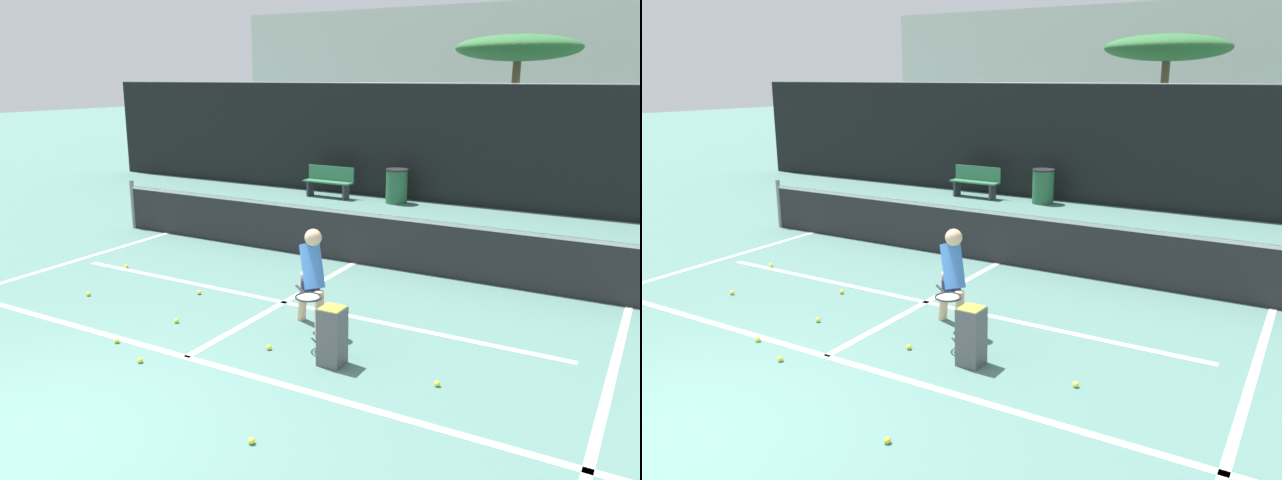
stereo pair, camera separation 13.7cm
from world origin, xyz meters
TOP-DOWN VIEW (x-y plane):
  - ground_plane at (0.00, 0.00)m, footprint 100.00×100.00m
  - court_baseline_near at (0.00, 2.09)m, footprint 11.00×0.10m
  - court_service_line at (0.00, 4.26)m, footprint 8.25×0.10m
  - court_center_mark at (0.00, 4.35)m, footprint 0.10×4.53m
  - court_sideline_left at (-4.51, 4.35)m, footprint 0.10×5.53m
  - court_sideline_right at (4.51, 4.35)m, footprint 0.10×5.53m
  - net at (0.00, 6.62)m, footprint 11.09×0.09m
  - fence_back at (0.00, 12.72)m, footprint 24.00×0.06m
  - player_practicing at (0.91, 3.53)m, footprint 0.88×1.06m
  - tennis_ball_scattered_0 at (-1.05, 1.98)m, footprint 0.07×0.07m
  - tennis_ball_scattered_1 at (-0.37, 1.71)m, footprint 0.07×0.07m
  - tennis_ball_scattered_3 at (-0.85, 2.86)m, footprint 0.07×0.07m
  - tennis_ball_scattered_4 at (1.76, 0.99)m, footprint 0.07×0.07m
  - tennis_ball_scattered_5 at (-3.37, 4.34)m, footprint 0.07×0.07m
  - tennis_ball_scattered_6 at (-1.34, 3.91)m, footprint 0.07×0.07m
  - tennis_ball_scattered_7 at (-2.78, 3.01)m, footprint 0.07×0.07m
  - tennis_ball_scattered_8 at (2.87, 2.90)m, footprint 0.07×0.07m
  - tennis_ball_scattered_9 at (0.75, 2.77)m, footprint 0.07×0.07m
  - tennis_ball_scattered_10 at (1.44, 3.45)m, footprint 0.07×0.07m
  - ball_hopper at (1.62, 2.81)m, footprint 0.28×0.28m
  - courtside_bench at (-3.48, 11.96)m, footprint 1.44×0.41m
  - trash_bin at (-1.52, 12.11)m, footprint 0.59×0.59m
  - parked_car at (-2.42, 16.02)m, footprint 1.71×4.08m
  - tree_mid at (-0.37, 19.82)m, footprint 4.27×4.27m
  - building_far at (0.00, 29.86)m, footprint 36.00×2.40m

SIDE VIEW (x-z plane):
  - ground_plane at x=0.00m, z-range 0.00..0.00m
  - court_baseline_near at x=0.00m, z-range 0.00..0.01m
  - court_service_line at x=0.00m, z-range 0.00..0.01m
  - court_center_mark at x=0.00m, z-range 0.00..0.01m
  - court_sideline_left at x=-4.51m, z-range 0.00..0.01m
  - court_sideline_right at x=4.51m, z-range 0.00..0.01m
  - tennis_ball_scattered_0 at x=-1.05m, z-range 0.00..0.07m
  - tennis_ball_scattered_1 at x=-0.37m, z-range 0.00..0.07m
  - tennis_ball_scattered_3 at x=-0.85m, z-range 0.00..0.07m
  - tennis_ball_scattered_4 at x=1.76m, z-range 0.00..0.07m
  - tennis_ball_scattered_5 at x=-3.37m, z-range 0.00..0.07m
  - tennis_ball_scattered_6 at x=-1.34m, z-range 0.00..0.07m
  - tennis_ball_scattered_7 at x=-2.78m, z-range 0.00..0.07m
  - tennis_ball_scattered_8 at x=2.87m, z-range 0.00..0.07m
  - tennis_ball_scattered_9 at x=0.75m, z-range 0.00..0.07m
  - tennis_ball_scattered_10 at x=1.44m, z-range 0.00..0.07m
  - ball_hopper at x=1.62m, z-range 0.02..0.73m
  - trash_bin at x=-1.52m, z-range 0.00..0.91m
  - courtside_bench at x=-3.48m, z-range 0.03..0.89m
  - net at x=0.00m, z-range -0.02..1.05m
  - parked_car at x=-2.42m, z-range -0.11..1.32m
  - player_practicing at x=0.91m, z-range 0.07..1.48m
  - fence_back at x=0.00m, z-range -0.01..3.11m
  - building_far at x=0.00m, z-range 0.00..6.75m
  - tree_mid at x=-0.37m, z-range 1.85..6.53m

